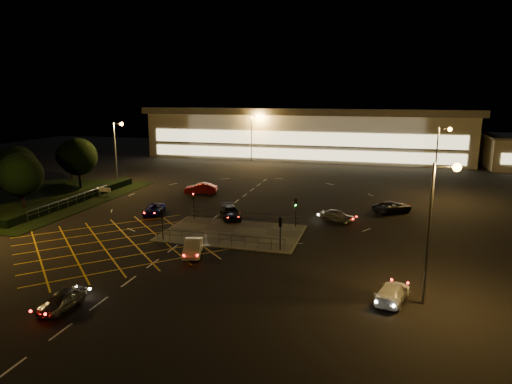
% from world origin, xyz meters
% --- Properties ---
extents(ground, '(180.00, 180.00, 0.00)m').
position_xyz_m(ground, '(0.00, 0.00, 0.00)').
color(ground, black).
rests_on(ground, ground).
extents(pedestrian_island, '(14.00, 9.00, 0.12)m').
position_xyz_m(pedestrian_island, '(2.00, -2.00, 0.06)').
color(pedestrian_island, '#4C4944').
rests_on(pedestrian_island, ground).
extents(grass_verge, '(18.00, 30.00, 0.08)m').
position_xyz_m(grass_verge, '(-28.00, 6.00, 0.04)').
color(grass_verge, black).
rests_on(grass_verge, ground).
extents(hedge, '(2.00, 26.00, 1.00)m').
position_xyz_m(hedge, '(-23.00, 6.00, 0.50)').
color(hedge, black).
rests_on(hedge, ground).
extents(supermarket, '(72.00, 26.50, 10.50)m').
position_xyz_m(supermarket, '(0.00, 61.95, 5.31)').
color(supermarket, beige).
rests_on(supermarket, ground).
extents(streetlight_se, '(1.78, 0.56, 10.03)m').
position_xyz_m(streetlight_se, '(20.44, -14.00, 6.56)').
color(streetlight_se, slate).
rests_on(streetlight_se, ground).
extents(streetlight_nw, '(1.78, 0.56, 10.03)m').
position_xyz_m(streetlight_nw, '(-23.56, 18.00, 6.56)').
color(streetlight_nw, slate).
rests_on(streetlight_nw, ground).
extents(streetlight_ne, '(1.78, 0.56, 10.03)m').
position_xyz_m(streetlight_ne, '(24.44, 20.00, 6.56)').
color(streetlight_ne, slate).
rests_on(streetlight_ne, ground).
extents(streetlight_far_left, '(1.78, 0.56, 10.03)m').
position_xyz_m(streetlight_far_left, '(-9.56, 48.00, 6.56)').
color(streetlight_far_left, slate).
rests_on(streetlight_far_left, ground).
extents(streetlight_far_right, '(1.78, 0.56, 10.03)m').
position_xyz_m(streetlight_far_right, '(30.44, 50.00, 6.56)').
color(streetlight_far_right, slate).
rests_on(streetlight_far_right, ground).
extents(signal_sw, '(0.28, 0.30, 3.15)m').
position_xyz_m(signal_sw, '(-4.00, -5.99, 2.37)').
color(signal_sw, black).
rests_on(signal_sw, pedestrian_island).
extents(signal_se, '(0.28, 0.30, 3.15)m').
position_xyz_m(signal_se, '(8.00, -5.99, 2.37)').
color(signal_se, black).
rests_on(signal_se, pedestrian_island).
extents(signal_nw, '(0.28, 0.30, 3.15)m').
position_xyz_m(signal_nw, '(-4.00, 1.99, 2.37)').
color(signal_nw, black).
rests_on(signal_nw, pedestrian_island).
extents(signal_ne, '(0.28, 0.30, 3.15)m').
position_xyz_m(signal_ne, '(8.00, 1.99, 2.37)').
color(signal_ne, black).
rests_on(signal_ne, pedestrian_island).
extents(tree_b, '(5.40, 5.40, 7.35)m').
position_xyz_m(tree_b, '(-32.00, 6.00, 4.64)').
color(tree_b, black).
rests_on(tree_b, ground).
extents(tree_c, '(5.76, 5.76, 7.84)m').
position_xyz_m(tree_c, '(-28.00, 14.00, 4.95)').
color(tree_c, black).
rests_on(tree_c, ground).
extents(tree_d, '(4.68, 4.68, 6.37)m').
position_xyz_m(tree_d, '(-34.00, 20.00, 4.02)').
color(tree_d, black).
rests_on(tree_d, ground).
extents(tree_e, '(5.40, 5.40, 7.35)m').
position_xyz_m(tree_e, '(-26.00, 0.00, 4.64)').
color(tree_e, black).
rests_on(tree_e, ground).
extents(car_near_silver, '(1.81, 3.86, 1.28)m').
position_xyz_m(car_near_silver, '(-3.96, -21.31, 0.64)').
color(car_near_silver, '#9D9FA4').
rests_on(car_near_silver, ground).
extents(car_queue_white, '(2.67, 4.54, 1.41)m').
position_xyz_m(car_queue_white, '(0.52, -9.00, 0.71)').
color(car_queue_white, white).
rests_on(car_queue_white, ground).
extents(car_left_blue, '(3.02, 4.78, 1.23)m').
position_xyz_m(car_left_blue, '(-9.72, 3.03, 0.62)').
color(car_left_blue, '#0D0E52').
rests_on(car_left_blue, ground).
extents(car_far_dkgrey, '(4.12, 5.44, 1.47)m').
position_xyz_m(car_far_dkgrey, '(-0.04, 3.51, 0.73)').
color(car_far_dkgrey, black).
rests_on(car_far_dkgrey, ground).
extents(car_right_silver, '(4.25, 2.58, 1.35)m').
position_xyz_m(car_right_silver, '(12.18, 5.70, 0.68)').
color(car_right_silver, '#BABCC2').
rests_on(car_right_silver, ground).
extents(car_circ_red, '(5.03, 2.60, 1.58)m').
position_xyz_m(car_circ_red, '(-8.49, 15.24, 0.79)').
color(car_circ_red, '#9C130B').
rests_on(car_circ_red, ground).
extents(car_east_grey, '(5.34, 5.07, 1.40)m').
position_xyz_m(car_east_grey, '(18.44, 11.51, 0.70)').
color(car_east_grey, black).
rests_on(car_east_grey, ground).
extents(car_approach_white, '(2.89, 4.74, 1.28)m').
position_xyz_m(car_approach_white, '(17.92, -14.14, 0.64)').
color(car_approach_white, silver).
rests_on(car_approach_white, ground).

